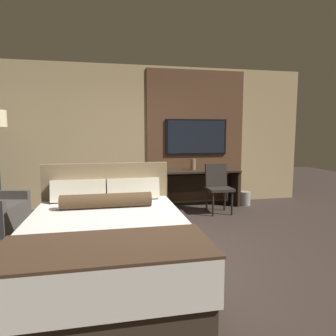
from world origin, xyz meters
name	(u,v)px	position (x,y,z in m)	size (l,w,h in m)	color
ground_plane	(154,254)	(0.00, 0.00, 0.00)	(16.00, 16.00, 0.00)	#332823
wall_back_tv_panel	(142,137)	(0.15, 2.59, 1.40)	(7.20, 0.09, 2.80)	tan
bed	(107,243)	(-0.56, -0.41, 0.34)	(1.66, 2.24, 1.07)	#33281E
desk	(199,182)	(1.28, 2.28, 0.49)	(1.55, 0.57, 0.73)	#2D2319
tv	(196,137)	(1.28, 2.52, 1.39)	(1.30, 0.04, 0.73)	black
desk_chair	(218,184)	(1.46, 1.71, 0.54)	(0.45, 0.45, 0.90)	#28231E
vase_tall	(193,164)	(1.16, 2.33, 0.84)	(0.11, 0.11, 0.22)	#846647
waste_bin	(245,198)	(2.21, 2.11, 0.14)	(0.22, 0.22, 0.28)	gray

